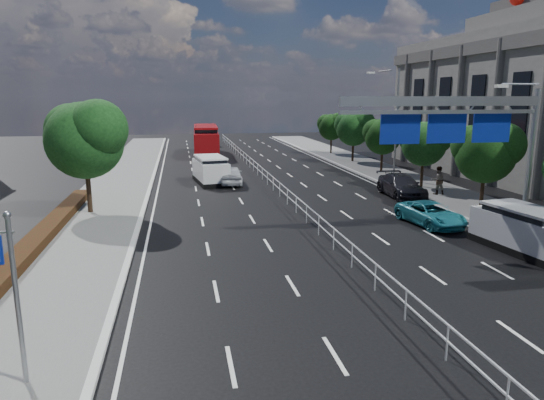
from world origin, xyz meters
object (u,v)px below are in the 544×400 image
object	(u,v)px
silver_minivan	(525,230)
overhead_gantry	(463,122)
red_bus	(206,140)
white_minivan	(211,170)
pedestrian_b	(438,180)
parked_car_teal	(431,214)
near_car_silver	(231,175)
parked_car_dark	(401,186)
near_car_dark	(209,140)

from	to	relation	value
silver_minivan	overhead_gantry	bearing A→B (deg)	109.75
red_bus	silver_minivan	distance (m)	41.14
overhead_gantry	red_bus	distance (m)	37.96
white_minivan	pedestrian_b	distance (m)	17.22
silver_minivan	parked_car_teal	size ratio (longest dim) A/B	1.15
red_bus	pedestrian_b	distance (m)	30.94
near_car_silver	silver_minivan	size ratio (longest dim) A/B	0.85
red_bus	parked_car_dark	world-z (taller)	red_bus
parked_car_dark	pedestrian_b	bearing A→B (deg)	-4.88
near_car_silver	parked_car_teal	bearing A→B (deg)	126.78
parked_car_dark	pedestrian_b	size ratio (longest dim) A/B	2.66
white_minivan	silver_minivan	bearing A→B (deg)	-65.78
white_minivan	near_car_silver	xyz separation A→B (m)	(1.52, -0.82, -0.33)
silver_minivan	near_car_silver	bearing A→B (deg)	112.40
parked_car_teal	white_minivan	bearing A→B (deg)	117.71
white_minivan	pedestrian_b	world-z (taller)	white_minivan
white_minivan	near_car_dark	size ratio (longest dim) A/B	1.02
near_car_silver	parked_car_dark	world-z (taller)	parked_car_dark
overhead_gantry	parked_car_teal	distance (m)	5.36
near_car_dark	silver_minivan	xyz separation A→B (m)	(10.92, -50.65, 0.15)
parked_car_teal	parked_car_dark	world-z (taller)	parked_car_dark
overhead_gantry	silver_minivan	distance (m)	5.75
near_car_silver	near_car_dark	distance (m)	31.27
white_minivan	red_bus	size ratio (longest dim) A/B	0.45
overhead_gantry	white_minivan	bearing A→B (deg)	122.79
parked_car_dark	silver_minivan	bearing A→B (deg)	-87.34
near_car_silver	white_minivan	bearing A→B (deg)	-24.44
red_bus	parked_car_teal	bearing A→B (deg)	-71.47
white_minivan	near_car_silver	world-z (taller)	white_minivan
silver_minivan	parked_car_dark	xyz separation A→B (m)	(0.00, 12.35, -0.23)
pedestrian_b	near_car_silver	bearing A→B (deg)	-24.06
parked_car_dark	near_car_dark	bearing A→B (deg)	108.58
silver_minivan	white_minivan	bearing A→B (deg)	114.60
pedestrian_b	red_bus	bearing A→B (deg)	-57.85
near_car_dark	silver_minivan	distance (m)	51.81
near_car_dark	parked_car_dark	bearing A→B (deg)	104.20
white_minivan	silver_minivan	world-z (taller)	white_minivan
parked_car_teal	pedestrian_b	distance (m)	8.27
white_minivan	near_car_dark	xyz separation A→B (m)	(1.69, 30.45, -0.22)
near_car_silver	near_car_dark	xyz separation A→B (m)	(0.17, 31.27, 0.10)
near_car_silver	pedestrian_b	bearing A→B (deg)	155.55
near_car_silver	parked_car_teal	world-z (taller)	near_car_silver
near_car_silver	pedestrian_b	xyz separation A→B (m)	(13.62, -7.36, 0.38)
overhead_gantry	red_bus	size ratio (longest dim) A/B	0.88
silver_minivan	pedestrian_b	world-z (taller)	pedestrian_b
silver_minivan	pedestrian_b	size ratio (longest dim) A/B	2.59
silver_minivan	parked_car_teal	distance (m)	5.32
overhead_gantry	white_minivan	xyz separation A→B (m)	(-11.05, 17.15, -4.54)
near_car_dark	overhead_gantry	bearing A→B (deg)	99.41
pedestrian_b	parked_car_dark	bearing A→B (deg)	-3.23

